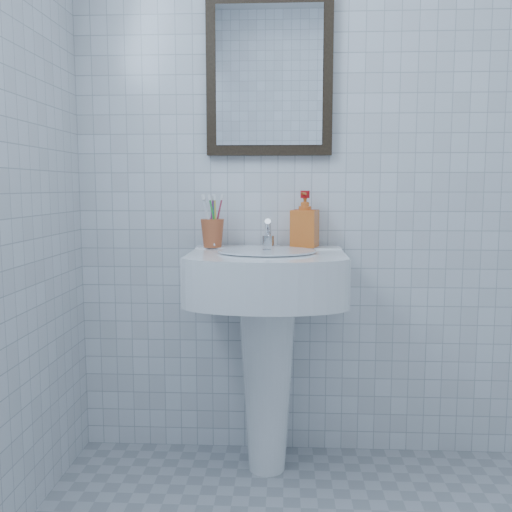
{
  "coord_description": "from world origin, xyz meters",
  "views": [
    {
      "loc": [
        -0.24,
        -1.14,
        1.11
      ],
      "look_at": [
        -0.35,
        0.86,
        0.87
      ],
      "focal_mm": 40.0,
      "sensor_mm": 36.0,
      "label": 1
    }
  ],
  "objects": [
    {
      "name": "wall_back",
      "position": [
        0.0,
        1.2,
        1.25
      ],
      "size": [
        2.2,
        0.02,
        2.5
      ],
      "primitive_type": "cube",
      "color": "silver",
      "rests_on": "ground"
    },
    {
      "name": "washbasin",
      "position": [
        -0.31,
        0.99,
        0.59
      ],
      "size": [
        0.57,
        0.42,
        0.88
      ],
      "color": "white",
      "rests_on": "ground"
    },
    {
      "name": "faucet",
      "position": [
        -0.31,
        1.09,
        0.92
      ],
      "size": [
        0.05,
        0.1,
        0.12
      ],
      "color": "silver",
      "rests_on": "washbasin"
    },
    {
      "name": "toothbrush_cup",
      "position": [
        -0.53,
        1.09,
        0.93
      ],
      "size": [
        0.11,
        0.11,
        0.11
      ],
      "primitive_type": null,
      "rotation": [
        0.0,
        0.0,
        -0.23
      ],
      "color": "#B3512C",
      "rests_on": "washbasin"
    },
    {
      "name": "soap_dispenser",
      "position": [
        -0.17,
        1.12,
        0.99
      ],
      "size": [
        0.12,
        0.12,
        0.22
      ],
      "primitive_type": "imported",
      "rotation": [
        0.0,
        0.0,
        -0.27
      ],
      "color": "#D24514",
      "rests_on": "washbasin"
    },
    {
      "name": "wall_mirror",
      "position": [
        -0.31,
        1.18,
        1.55
      ],
      "size": [
        0.5,
        0.04,
        0.62
      ],
      "color": "black",
      "rests_on": "wall_back"
    }
  ]
}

